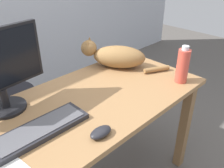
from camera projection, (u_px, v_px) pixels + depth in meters
name	position (u px, v px, depth m)	size (l,w,h in m)	color
desk	(89.00, 117.00, 1.36)	(1.39, 0.69, 0.75)	#9E7247
office_chair	(1.00, 109.00, 1.81)	(0.51, 0.49, 0.93)	black
keyboard	(40.00, 129.00, 1.07)	(0.44, 0.15, 0.03)	#232328
cat	(116.00, 56.00, 1.64)	(0.38, 0.52, 0.20)	olive
computer_mouse	(101.00, 132.00, 1.04)	(0.11, 0.06, 0.04)	#232328
water_bottle	(183.00, 66.00, 1.44)	(0.07, 0.07, 0.23)	#D84C3D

